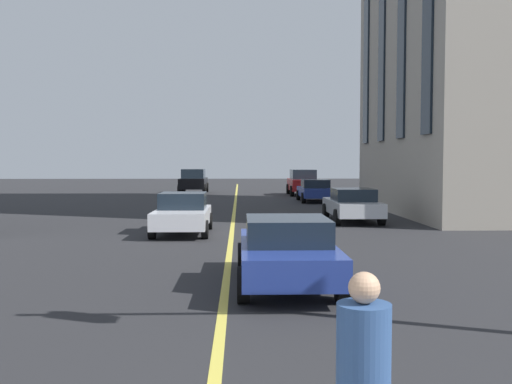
% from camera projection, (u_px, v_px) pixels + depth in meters
% --- Properties ---
extents(lane_centre_line, '(80.00, 0.16, 0.01)m').
position_uv_depth(lane_centre_line, '(233.00, 225.00, 21.99)').
color(lane_centre_line, '#D8C64C').
rests_on(lane_centre_line, ground_plane).
extents(car_black_oncoming, '(4.70, 2.14, 1.88)m').
position_uv_depth(car_black_oncoming, '(194.00, 181.00, 44.47)').
color(car_black_oncoming, black).
rests_on(car_black_oncoming, ground_plane).
extents(car_silver_mid, '(4.40, 1.95, 1.37)m').
position_uv_depth(car_silver_mid, '(352.00, 205.00, 23.25)').
color(car_silver_mid, '#B7BABF').
rests_on(car_silver_mid, ground_plane).
extents(car_white_near, '(3.90, 1.89, 1.40)m').
position_uv_depth(car_white_near, '(183.00, 213.00, 19.36)').
color(car_white_near, silver).
rests_on(car_white_near, ground_plane).
extents(car_red_parked_a, '(4.70, 2.14, 1.88)m').
position_uv_depth(car_red_parked_a, '(303.00, 182.00, 41.57)').
color(car_red_parked_a, '#B21E1E').
rests_on(car_red_parked_a, ground_plane).
extents(car_blue_far, '(4.40, 1.95, 1.37)m').
position_uv_depth(car_blue_far, '(315.00, 190.00, 34.89)').
color(car_blue_far, navy).
rests_on(car_blue_far, ground_plane).
extents(car_blue_parked_b, '(4.40, 1.95, 1.37)m').
position_uv_depth(car_blue_parked_b, '(287.00, 250.00, 11.27)').
color(car_blue_parked_b, navy).
rests_on(car_blue_parked_b, ground_plane).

